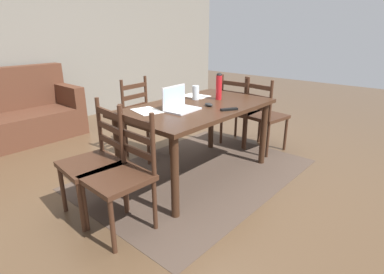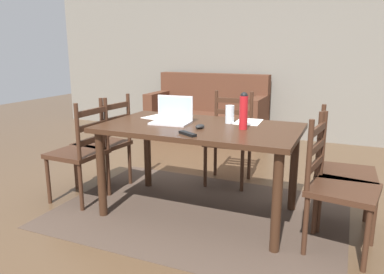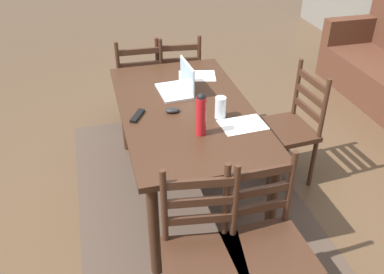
{
  "view_description": "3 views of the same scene",
  "coord_description": "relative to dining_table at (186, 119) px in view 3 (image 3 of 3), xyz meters",
  "views": [
    {
      "loc": [
        -2.3,
        -1.95,
        1.5
      ],
      "look_at": [
        -0.11,
        -0.03,
        0.47
      ],
      "focal_mm": 28.51,
      "sensor_mm": 36.0,
      "label": 1
    },
    {
      "loc": [
        1.13,
        -2.76,
        1.39
      ],
      "look_at": [
        -0.01,
        -0.13,
        0.7
      ],
      "focal_mm": 34.64,
      "sensor_mm": 36.0,
      "label": 2
    },
    {
      "loc": [
        2.55,
        -0.62,
        2.22
      ],
      "look_at": [
        0.13,
        0.01,
        0.6
      ],
      "focal_mm": 39.44,
      "sensor_mm": 36.0,
      "label": 3
    }
  ],
  "objects": [
    {
      "name": "ground_plane",
      "position": [
        0.0,
        0.0,
        -0.68
      ],
      "size": [
        14.0,
        14.0,
        0.0
      ],
      "primitive_type": "plane",
      "color": "brown"
    },
    {
      "name": "area_rug",
      "position": [
        0.0,
        0.0,
        -0.67
      ],
      "size": [
        2.42,
        1.7,
        0.01
      ],
      "primitive_type": "cube",
      "color": "#47382D",
      "rests_on": "ground"
    },
    {
      "name": "dining_table",
      "position": [
        0.0,
        0.0,
        0.0
      ],
      "size": [
        1.61,
        0.92,
        0.77
      ],
      "color": "#382114",
      "rests_on": "ground"
    },
    {
      "name": "chair_right_near",
      "position": [
        1.1,
        -0.18,
        -0.21
      ],
      "size": [
        0.5,
        0.5,
        0.95
      ],
      "color": "#3D2316",
      "rests_on": "ground"
    },
    {
      "name": "chair_left_near",
      "position": [
        -1.1,
        -0.19,
        -0.21
      ],
      "size": [
        0.45,
        0.45,
        0.95
      ],
      "color": "#3D2316",
      "rests_on": "ground"
    },
    {
      "name": "chair_far_head",
      "position": [
        -0.0,
        0.83,
        -0.21
      ],
      "size": [
        0.47,
        0.47,
        0.95
      ],
      "color": "#3D2316",
      "rests_on": "ground"
    },
    {
      "name": "chair_left_far",
      "position": [
        -1.1,
        0.18,
        -0.21
      ],
      "size": [
        0.49,
        0.49,
        0.95
      ],
      "color": "#3D2316",
      "rests_on": "ground"
    },
    {
      "name": "chair_right_far",
      "position": [
        1.1,
        0.18,
        -0.21
      ],
      "size": [
        0.45,
        0.45,
        0.95
      ],
      "color": "#3D2316",
      "rests_on": "ground"
    },
    {
      "name": "laptop",
      "position": [
        -0.25,
        0.02,
        0.15
      ],
      "size": [
        0.33,
        0.24,
        0.23
      ],
      "color": "silver",
      "rests_on": "dining_table"
    },
    {
      "name": "water_bottle",
      "position": [
        0.37,
        0.01,
        0.25
      ],
      "size": [
        0.07,
        0.07,
        0.29
      ],
      "color": "red",
      "rests_on": "dining_table"
    },
    {
      "name": "drinking_glass",
      "position": [
        0.2,
        0.19,
        0.17
      ],
      "size": [
        0.07,
        0.07,
        0.15
      ],
      "primitive_type": "cylinder",
      "color": "silver",
      "rests_on": "dining_table"
    },
    {
      "name": "computer_mouse",
      "position": [
        0.05,
        -0.11,
        0.11
      ],
      "size": [
        0.07,
        0.11,
        0.03
      ],
      "primitive_type": "ellipsoid",
      "rotation": [
        0.0,
        0.0,
        -0.16
      ],
      "color": "black",
      "rests_on": "dining_table"
    },
    {
      "name": "tv_remote",
      "position": [
        0.05,
        -0.35,
        0.1
      ],
      "size": [
        0.17,
        0.12,
        0.02
      ],
      "primitive_type": "cube",
      "rotation": [
        0.0,
        0.0,
        1.05
      ],
      "color": "black",
      "rests_on": "dining_table"
    },
    {
      "name": "paper_stack_left",
      "position": [
        -0.49,
        0.21,
        0.1
      ],
      "size": [
        0.27,
        0.34,
        0.0
      ],
      "primitive_type": "cube",
      "rotation": [
        0.0,
        0.0,
        -0.22
      ],
      "color": "white",
      "rests_on": "dining_table"
    },
    {
      "name": "paper_stack_right",
      "position": [
        0.33,
        0.31,
        0.1
      ],
      "size": [
        0.23,
        0.31,
        0.0
      ],
      "primitive_type": "cube",
      "rotation": [
        0.0,
        0.0,
        0.06
      ],
      "color": "white",
      "rests_on": "dining_table"
    }
  ]
}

